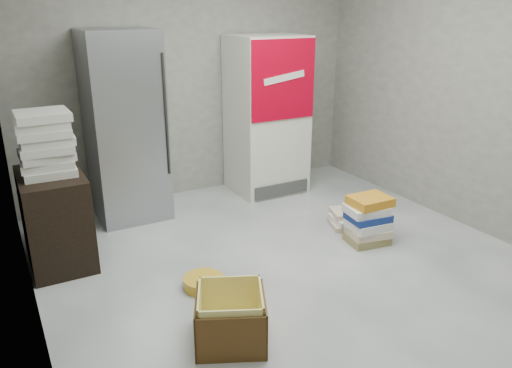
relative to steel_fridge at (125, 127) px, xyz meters
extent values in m
plane|color=silver|center=(0.90, -2.13, -0.95)|extent=(5.00, 5.00, 0.00)
cube|color=#9A958A|center=(0.90, 0.37, 0.45)|extent=(4.00, 0.04, 2.80)
cube|color=#9A958A|center=(-1.10, -2.13, 0.45)|extent=(0.04, 5.00, 2.80)
cube|color=#9A958A|center=(2.90, -2.13, 0.45)|extent=(0.04, 5.00, 2.80)
cube|color=#A2A5AA|center=(0.00, 0.00, 0.00)|extent=(0.70, 0.70, 1.90)
cylinder|color=#333333|center=(0.32, -0.36, 0.15)|extent=(0.02, 0.02, 1.19)
cube|color=silver|center=(1.65, 0.00, -0.05)|extent=(0.80, 0.70, 1.80)
cube|color=#B70018|center=(1.65, -0.36, 0.40)|extent=(0.78, 0.02, 0.85)
cube|color=white|center=(1.65, -0.37, 0.43)|extent=(0.50, 0.01, 0.14)
cube|color=#3F3F3F|center=(1.65, -0.36, -0.85)|extent=(0.70, 0.02, 0.15)
cube|color=black|center=(-0.83, -0.73, -0.55)|extent=(0.50, 0.80, 0.80)
cube|color=beige|center=(-0.82, -0.74, -0.12)|extent=(0.41, 0.41, 0.06)
cube|color=beige|center=(-0.83, -0.72, -0.05)|extent=(0.42, 0.42, 0.06)
cube|color=beige|center=(-0.83, -0.72, 0.01)|extent=(0.41, 0.41, 0.06)
cube|color=beige|center=(-0.82, -0.74, 0.08)|extent=(0.42, 0.42, 0.06)
cube|color=beige|center=(-0.81, -0.73, 0.14)|extent=(0.41, 0.41, 0.06)
cube|color=beige|center=(-0.83, -0.74, 0.21)|extent=(0.41, 0.41, 0.06)
cube|color=beige|center=(-0.83, -0.73, 0.27)|extent=(0.41, 0.41, 0.06)
cube|color=beige|center=(-0.82, -0.74, 0.34)|extent=(0.40, 0.40, 0.06)
cube|color=olive|center=(1.75, -1.74, -0.91)|extent=(0.40, 0.34, 0.08)
cube|color=beige|center=(1.75, -1.74, -0.84)|extent=(0.41, 0.35, 0.07)
cube|color=silver|center=(1.75, -1.74, -0.76)|extent=(0.38, 0.31, 0.08)
cube|color=navy|center=(1.74, -1.73, -0.69)|extent=(0.39, 0.32, 0.07)
cube|color=silver|center=(1.73, -1.72, -0.62)|extent=(0.40, 0.34, 0.07)
cube|color=orange|center=(1.76, -1.72, -0.54)|extent=(0.37, 0.30, 0.08)
cube|color=beige|center=(1.82, -1.37, -0.92)|extent=(0.43, 0.38, 0.05)
cube|color=silver|center=(1.84, -1.37, -0.87)|extent=(0.40, 0.33, 0.06)
cube|color=beige|center=(1.85, -1.34, -0.81)|extent=(0.43, 0.38, 0.05)
cube|color=yellow|center=(-0.01, -2.44, -0.94)|extent=(0.57, 0.57, 0.01)
cube|color=brown|center=(0.08, -2.24, -0.79)|extent=(0.42, 0.20, 0.32)
cube|color=brown|center=(-0.11, -2.64, -0.79)|extent=(0.42, 0.20, 0.32)
cube|color=brown|center=(-0.21, -2.34, -0.79)|extent=(0.20, 0.42, 0.32)
cube|color=brown|center=(0.19, -2.53, -0.79)|extent=(0.20, 0.42, 0.32)
cube|color=yellow|center=(0.07, -2.25, -0.77)|extent=(0.38, 0.19, 0.37)
cube|color=yellow|center=(-0.10, -2.62, -0.77)|extent=(0.38, 0.19, 0.37)
cube|color=yellow|center=(-0.20, -2.35, -0.77)|extent=(0.19, 0.38, 0.37)
cube|color=yellow|center=(0.17, -2.52, -0.77)|extent=(0.19, 0.38, 0.37)
cylinder|color=gold|center=(0.09, -1.73, -0.91)|extent=(0.39, 0.39, 0.09)
camera|label=1|loc=(-1.20, -4.95, 1.15)|focal=35.00mm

